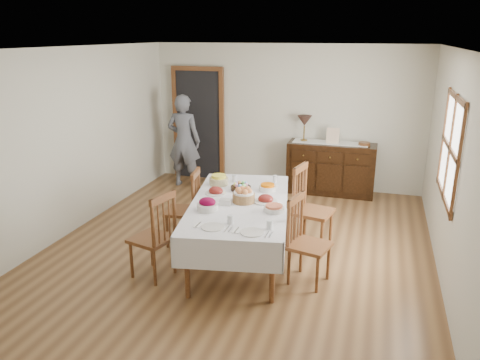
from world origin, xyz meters
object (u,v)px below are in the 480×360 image
(dining_table, at_px, (239,208))
(chair_right_near, at_px, (305,240))
(chair_left_near, at_px, (155,235))
(chair_left_far, at_px, (186,207))
(chair_right_far, at_px, (310,206))
(person, at_px, (184,138))
(sideboard, at_px, (331,168))
(table_lamp, at_px, (304,121))

(dining_table, distance_m, chair_right_near, 0.95)
(chair_left_near, xyz_separation_m, chair_left_far, (-0.02, 0.97, -0.01))
(chair_left_near, relative_size, chair_right_far, 0.94)
(chair_right_far, relative_size, person, 0.61)
(sideboard, bearing_deg, chair_right_far, -90.76)
(dining_table, xyz_separation_m, table_lamp, (0.30, 3.00, 0.58))
(chair_left_far, xyz_separation_m, chair_right_far, (1.61, 0.39, 0.04))
(sideboard, bearing_deg, chair_left_near, -113.76)
(dining_table, xyz_separation_m, chair_right_near, (0.88, -0.31, -0.17))
(chair_right_near, distance_m, sideboard, 3.27)
(chair_left_far, bearing_deg, person, -165.77)
(chair_right_far, distance_m, sideboard, 2.31)
(chair_left_far, xyz_separation_m, table_lamp, (1.13, 2.74, 0.75))
(dining_table, bearing_deg, chair_left_far, 152.42)
(chair_left_near, height_order, table_lamp, table_lamp)
(chair_left_near, relative_size, person, 0.57)
(chair_left_near, distance_m, chair_right_far, 2.09)
(chair_left_near, relative_size, chair_left_far, 1.01)
(chair_right_near, height_order, chair_right_far, chair_right_far)
(chair_right_far, xyz_separation_m, person, (-2.65, 1.97, 0.35))
(person, relative_size, table_lamp, 4.00)
(chair_left_far, bearing_deg, chair_left_near, -8.13)
(sideboard, distance_m, table_lamp, 0.96)
(table_lamp, bearing_deg, dining_table, -95.66)
(chair_left_far, height_order, person, person)
(sideboard, relative_size, table_lamp, 3.32)
(table_lamp, bearing_deg, chair_left_near, -106.56)
(chair_left_near, distance_m, table_lamp, 3.94)
(chair_left_near, relative_size, sideboard, 0.69)
(chair_right_near, bearing_deg, chair_right_far, 19.92)
(chair_left_far, height_order, sideboard, chair_left_far)
(chair_left_near, xyz_separation_m, table_lamp, (1.10, 3.71, 0.74))
(chair_left_far, distance_m, chair_right_far, 1.66)
(dining_table, xyz_separation_m, chair_left_near, (-0.81, -0.71, -0.16))
(chair_left_near, bearing_deg, person, -147.84)
(chair_right_far, bearing_deg, table_lamp, 23.61)
(sideboard, height_order, table_lamp, table_lamp)
(chair_right_near, relative_size, table_lamp, 2.23)
(chair_right_far, xyz_separation_m, sideboard, (0.03, 2.31, -0.11))
(chair_left_far, distance_m, table_lamp, 3.06)
(chair_right_far, bearing_deg, sideboard, 11.23)
(chair_left_far, relative_size, chair_right_far, 0.93)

